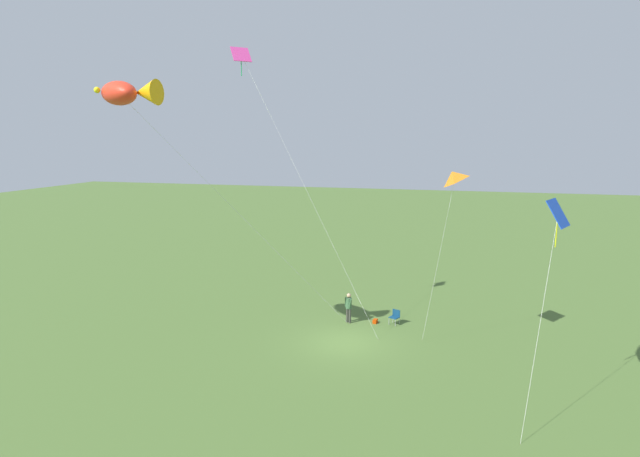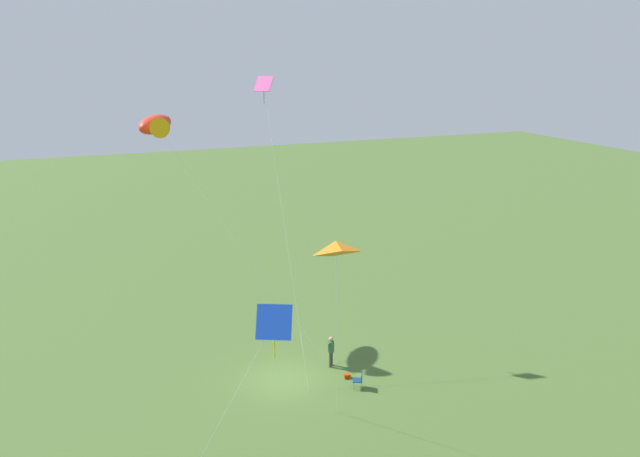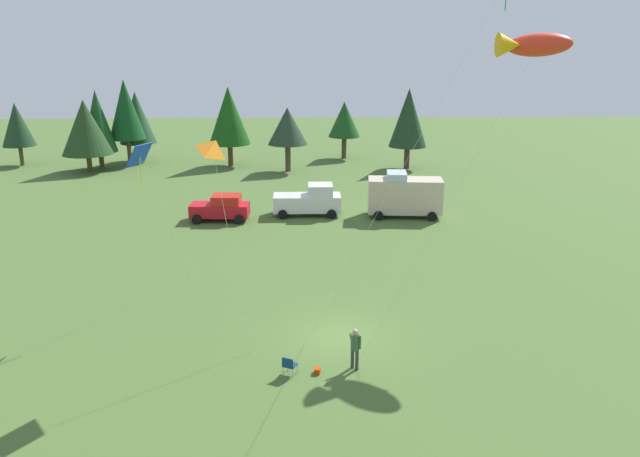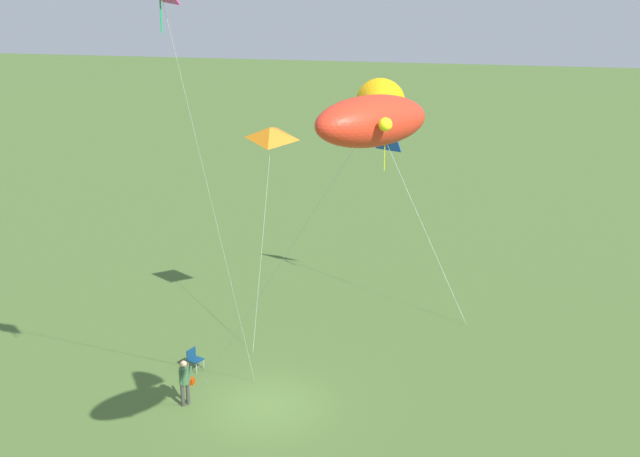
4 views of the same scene
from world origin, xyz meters
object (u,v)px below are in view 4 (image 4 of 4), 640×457
(folding_chair, at_px, (194,358))
(kite_large_fish, at_px, (374,118))
(person_kite_flyer, at_px, (184,379))
(backpack_on_grass, at_px, (190,381))
(kite_diamond_rainbow, at_px, (165,11))
(kite_diamond_blue, at_px, (386,143))
(kite_delta_orange, at_px, (270,135))

(folding_chair, distance_m, kite_large_fish, 18.10)
(person_kite_flyer, relative_size, backpack_on_grass, 5.44)
(folding_chair, height_order, kite_diamond_rainbow, kite_diamond_rainbow)
(backpack_on_grass, height_order, kite_diamond_blue, kite_diamond_blue)
(backpack_on_grass, distance_m, kite_large_fish, 17.62)
(person_kite_flyer, xyz_separation_m, kite_diamond_blue, (-9.42, 6.14, 6.48))
(kite_diamond_rainbow, distance_m, kite_delta_orange, 11.95)
(kite_diamond_rainbow, height_order, kite_delta_orange, kite_diamond_rainbow)
(folding_chair, distance_m, kite_diamond_blue, 11.79)
(kite_diamond_blue, distance_m, kite_delta_orange, 5.83)
(kite_large_fish, bearing_deg, kite_delta_orange, -159.58)
(kite_large_fish, distance_m, kite_delta_orange, 15.37)
(person_kite_flyer, relative_size, folding_chair, 2.12)
(folding_chair, relative_size, backpack_on_grass, 2.56)
(folding_chair, height_order, kite_diamond_blue, kite_diamond_blue)
(folding_chair, relative_size, kite_delta_orange, 0.09)
(person_kite_flyer, distance_m, kite_diamond_rainbow, 14.26)
(folding_chair, xyz_separation_m, kite_diamond_blue, (-6.80, 6.60, 7.01))
(kite_diamond_rainbow, bearing_deg, person_kite_flyer, -161.13)
(kite_large_fish, height_order, kite_diamond_rainbow, kite_diamond_rainbow)
(kite_delta_orange, bearing_deg, kite_diamond_rainbow, -1.66)
(folding_chair, distance_m, kite_delta_orange, 8.97)
(backpack_on_grass, bearing_deg, kite_diamond_rainbow, 17.23)
(folding_chair, distance_m, kite_diamond_rainbow, 15.93)
(kite_diamond_blue, relative_size, kite_delta_orange, 0.90)
(person_kite_flyer, height_order, folding_chair, person_kite_flyer)
(backpack_on_grass, bearing_deg, kite_diamond_blue, 140.86)
(backpack_on_grass, relative_size, kite_diamond_blue, 0.04)
(kite_large_fish, height_order, kite_delta_orange, kite_large_fish)
(person_kite_flyer, bearing_deg, backpack_on_grass, 140.40)
(person_kite_flyer, xyz_separation_m, kite_large_fish, (8.58, 7.28, 11.40))
(person_kite_flyer, height_order, kite_diamond_blue, kite_diamond_blue)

